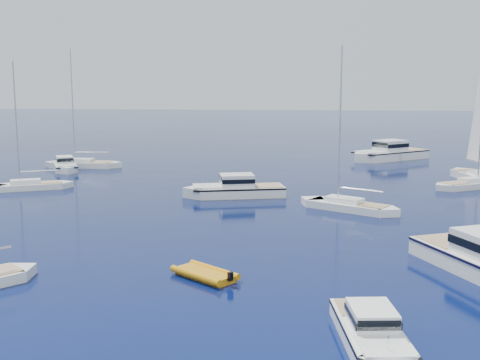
{
  "coord_description": "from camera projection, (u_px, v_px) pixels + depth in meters",
  "views": [
    {
      "loc": [
        4.93,
        -25.51,
        10.35
      ],
      "look_at": [
        -0.3,
        24.22,
        2.2
      ],
      "focal_mm": 45.15,
      "sensor_mm": 36.0,
      "label": 1
    }
  ],
  "objects": [
    {
      "name": "motor_cruiser_distant",
      "position": [
        388.0,
        160.0,
        81.15
      ],
      "size": [
        12.53,
        10.96,
        3.36
      ],
      "primitive_type": null,
      "rotation": [
        0.0,
        0.0,
        2.23
      ],
      "color": "white",
      "rests_on": "ground"
    },
    {
      "name": "sailboat_centre",
      "position": [
        470.0,
        188.0,
        59.59
      ],
      "size": [
        9.1,
        6.57,
        13.41
      ],
      "primitive_type": null,
      "rotation": [
        0.0,
        0.0,
        5.23
      ],
      "color": "silver",
      "rests_on": "ground"
    },
    {
      "name": "motor_cruiser_near",
      "position": [
        372.0,
        345.0,
        24.0
      ],
      "size": [
        3.22,
        7.72,
        1.97
      ],
      "primitive_type": null,
      "rotation": [
        0.0,
        0.0,
        3.27
      ],
      "color": "white",
      "rests_on": "ground"
    },
    {
      "name": "sailboat_far_l",
      "position": [
        83.0,
        167.0,
        74.02
      ],
      "size": [
        10.14,
        2.95,
        14.79
      ],
      "primitive_type": null,
      "rotation": [
        0.0,
        0.0,
        1.6
      ],
      "color": "white",
      "rests_on": "ground"
    },
    {
      "name": "tender_yellow",
      "position": [
        205.0,
        278.0,
        32.24
      ],
      "size": [
        4.34,
        4.03,
        0.95
      ],
      "primitive_type": null,
      "rotation": [
        0.0,
        0.0,
        0.91
      ],
      "color": "orange",
      "rests_on": "ground"
    },
    {
      "name": "sailboat_mid_r",
      "position": [
        348.0,
        210.0,
        49.31
      ],
      "size": [
        9.28,
        6.92,
        13.77
      ],
      "primitive_type": null,
      "rotation": [
        0.0,
        0.0,
        1.03
      ],
      "color": "white",
      "rests_on": "ground"
    },
    {
      "name": "ground",
      "position": [
        191.0,
        314.0,
        27.22
      ],
      "size": [
        400.0,
        400.0,
        0.0
      ],
      "primitive_type": "plane",
      "color": "#091859",
      "rests_on": "ground"
    },
    {
      "name": "sailboat_mid_l",
      "position": [
        30.0,
        189.0,
        58.8
      ],
      "size": [
        8.86,
        5.7,
        12.8
      ],
      "primitive_type": null,
      "rotation": [
        0.0,
        0.0,
        2.0
      ],
      "color": "white",
      "rests_on": "ground"
    },
    {
      "name": "motor_cruiser_centre",
      "position": [
        235.0,
        196.0,
        55.15
      ],
      "size": [
        10.4,
        5.4,
        2.61
      ],
      "primitive_type": null,
      "rotation": [
        0.0,
        0.0,
        1.82
      ],
      "color": "silver",
      "rests_on": "ground"
    },
    {
      "name": "motor_cruiser_horizon",
      "position": [
        65.0,
        170.0,
        71.56
      ],
      "size": [
        5.83,
        8.31,
        2.12
      ],
      "primitive_type": null,
      "rotation": [
        0.0,
        0.0,
        3.61
      ],
      "color": "white",
      "rests_on": "ground"
    }
  ]
}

